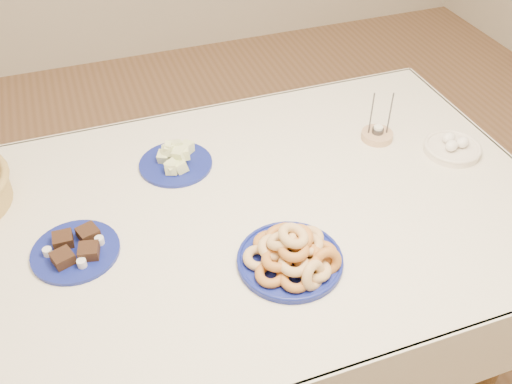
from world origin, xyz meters
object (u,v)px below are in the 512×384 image
donut_platter (292,255)px  melon_plate (176,160)px  brownie_plate (76,249)px  dining_table (250,235)px  egg_bowl (453,147)px  candle_holder (377,134)px

donut_platter → melon_plate: bearing=110.1°
donut_platter → brownie_plate: (-0.51, 0.22, -0.02)m
dining_table → egg_bowl: egg_bowl is taller
dining_table → donut_platter: size_ratio=4.84×
melon_plate → candle_holder: bearing=-7.0°
donut_platter → brownie_plate: 0.56m
dining_table → egg_bowl: (0.69, 0.03, 0.12)m
candle_holder → brownie_plate: bearing=-169.1°
brownie_plate → candle_holder: candle_holder is taller
dining_table → egg_bowl: bearing=2.7°
dining_table → melon_plate: bearing=120.1°
dining_table → candle_holder: bearing=19.6°
dining_table → brownie_plate: bearing=-178.7°
candle_holder → egg_bowl: (0.19, -0.15, 0.00)m
donut_platter → brownie_plate: donut_platter is taller
brownie_plate → egg_bowl: (1.16, 0.04, 0.01)m
donut_platter → dining_table: bearing=97.4°
melon_plate → egg_bowl: (0.83, -0.23, -0.00)m
dining_table → brownie_plate: brownie_plate is taller
melon_plate → egg_bowl: 0.86m
donut_platter → egg_bowl: donut_platter is taller
brownie_plate → egg_bowl: 1.16m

